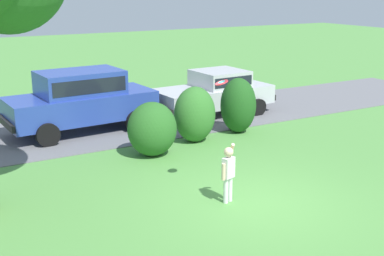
# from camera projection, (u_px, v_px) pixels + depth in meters

# --- Properties ---
(ground_plane) EXTENTS (80.00, 80.00, 0.00)m
(ground_plane) POSITION_uv_depth(u_px,v_px,m) (257.00, 202.00, 10.71)
(ground_plane) COLOR #518E42
(driveway_strip) EXTENTS (28.00, 4.40, 0.02)m
(driveway_strip) POSITION_uv_depth(u_px,v_px,m) (127.00, 125.00, 16.64)
(driveway_strip) COLOR slate
(driveway_strip) RESTS_ON ground
(shrub_near_tree) EXTENTS (1.34, 1.24, 1.47)m
(shrub_near_tree) POSITION_uv_depth(u_px,v_px,m) (152.00, 129.00, 13.48)
(shrub_near_tree) COLOR #286023
(shrub_near_tree) RESTS_ON ground
(shrub_centre_left) EXTENTS (1.24, 1.09, 1.63)m
(shrub_centre_left) POSITION_uv_depth(u_px,v_px,m) (195.00, 114.00, 14.68)
(shrub_centre_left) COLOR #33702B
(shrub_centre_left) RESTS_ON ground
(shrub_centre) EXTENTS (1.09, 1.13, 1.71)m
(shrub_centre) POSITION_uv_depth(u_px,v_px,m) (238.00, 105.00, 15.62)
(shrub_centre) COLOR #1E511C
(shrub_centre) RESTS_ON ground
(parked_sedan) EXTENTS (4.48, 2.26, 1.56)m
(parked_sedan) POSITION_uv_depth(u_px,v_px,m) (215.00, 91.00, 17.80)
(parked_sedan) COLOR silver
(parked_sedan) RESTS_ON ground
(parked_suv) EXTENTS (4.80, 2.30, 1.92)m
(parked_suv) POSITION_uv_depth(u_px,v_px,m) (81.00, 98.00, 15.63)
(parked_suv) COLOR #28429E
(parked_suv) RESTS_ON ground
(child_thrower) EXTENTS (0.40, 0.35, 1.29)m
(child_thrower) POSITION_uv_depth(u_px,v_px,m) (228.00, 170.00, 10.53)
(child_thrower) COLOR white
(child_thrower) RESTS_ON ground
(frisbee) EXTENTS (0.29, 0.28, 0.15)m
(frisbee) POSITION_uv_depth(u_px,v_px,m) (222.00, 83.00, 10.50)
(frisbee) COLOR red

